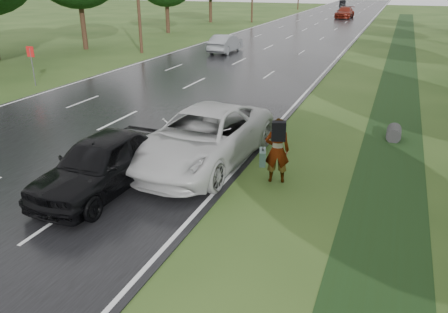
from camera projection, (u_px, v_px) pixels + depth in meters
road at (299, 32)px, 51.33m from camera, size 14.00×180.00×0.04m
edge_stripe_east at (359, 35)px, 49.02m from camera, size 0.12×180.00×0.01m
edge_stripe_west at (245, 30)px, 53.62m from camera, size 0.12×180.00×0.01m
center_line at (299, 32)px, 51.32m from camera, size 0.12×180.00×0.01m
drainage_ditch at (398, 90)px, 24.78m from camera, size 2.20×120.00×0.56m
road_sign at (31, 58)px, 25.20m from camera, size 0.50×0.06×2.30m
pedestrian at (276, 150)px, 13.30m from camera, size 1.06×0.81×2.06m
white_pickup at (203, 137)px, 14.67m from camera, size 3.44×6.76×1.83m
dark_sedan at (101, 163)px, 12.77m from camera, size 2.12×5.03×1.70m
silver_sedan at (226, 43)px, 37.03m from camera, size 1.63×4.54×1.49m
far_car_red at (345, 13)px, 69.16m from camera, size 2.67×5.94×1.69m
far_car_dark at (342, 3)px, 99.35m from camera, size 1.92×4.16×1.32m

